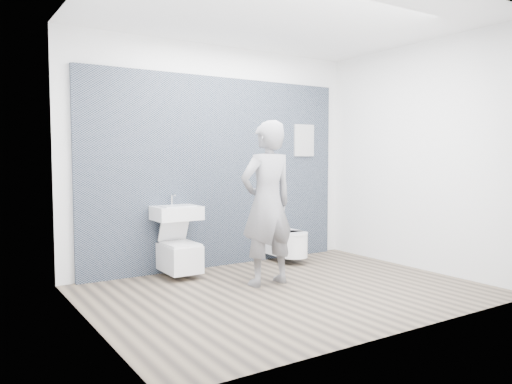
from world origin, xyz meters
TOP-DOWN VIEW (x-y plane):
  - ground at (0.00, 0.00)m, footprint 4.00×4.00m
  - room_shell at (0.00, 0.00)m, footprint 4.00×4.00m
  - tile_wall at (0.00, 1.47)m, footprint 3.60×0.06m
  - washbasin at (-0.69, 1.24)m, footprint 0.53×0.40m
  - toilet_square at (-0.69, 1.17)m, footprint 0.37×0.54m
  - toilet_rounded at (0.86, 1.13)m, footprint 0.36×0.61m
  - info_placard at (1.34, 1.43)m, footprint 0.33×0.03m
  - visitor at (-0.03, 0.34)m, footprint 0.66×0.44m

SIDE VIEW (x-z plane):
  - ground at x=0.00m, z-range 0.00..0.00m
  - tile_wall at x=0.00m, z-range -1.20..1.20m
  - info_placard at x=1.34m, z-range -0.22..0.22m
  - toilet_square at x=-0.69m, z-range -0.10..0.60m
  - toilet_rounded at x=0.86m, z-range 0.09..0.42m
  - washbasin at x=-0.69m, z-range 0.55..0.95m
  - visitor at x=-0.03m, z-range 0.00..1.79m
  - room_shell at x=0.00m, z-range -0.26..3.74m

